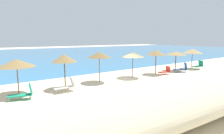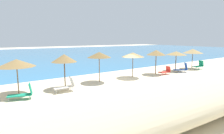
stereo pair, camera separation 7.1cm
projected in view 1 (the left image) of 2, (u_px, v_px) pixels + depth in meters
name	position (u px, v px, depth m)	size (l,w,h in m)	color
ground_plane	(129.00, 81.00, 17.80)	(160.00, 160.00, 0.00)	beige
sea_water	(39.00, 55.00, 46.86)	(160.00, 61.11, 0.01)	teal
dune_ridge	(217.00, 87.00, 11.87)	(52.56, 4.76, 2.02)	beige
beach_umbrella_1	(16.00, 63.00, 13.36)	(2.65, 2.65, 2.64)	brown
beach_umbrella_2	(64.00, 58.00, 14.95)	(2.06, 2.06, 2.86)	brown
beach_umbrella_3	(99.00, 55.00, 17.18)	(2.26, 2.26, 2.87)	brown
beach_umbrella_4	(133.00, 55.00, 19.19)	(2.40, 2.40, 2.68)	brown
beach_umbrella_5	(156.00, 53.00, 20.99)	(2.21, 2.21, 2.83)	brown
beach_umbrella_6	(176.00, 53.00, 23.19)	(2.52, 2.52, 2.51)	brown
beach_umbrella_7	(193.00, 51.00, 24.98)	(2.62, 2.62, 2.72)	brown
lounge_chair_0	(198.00, 65.00, 24.81)	(1.63, 0.72, 1.15)	#199972
lounge_chair_1	(165.00, 71.00, 21.16)	(1.45, 0.77, 0.93)	red
lounge_chair_2	(23.00, 93.00, 12.45)	(1.67, 0.99, 1.09)	#199972
lounge_chair_3	(182.00, 69.00, 22.56)	(1.67, 1.38, 1.17)	blue
lounge_chair_4	(66.00, 86.00, 14.21)	(1.61, 0.65, 1.15)	white
beach_ball	(198.00, 75.00, 20.16)	(0.29, 0.29, 0.29)	green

